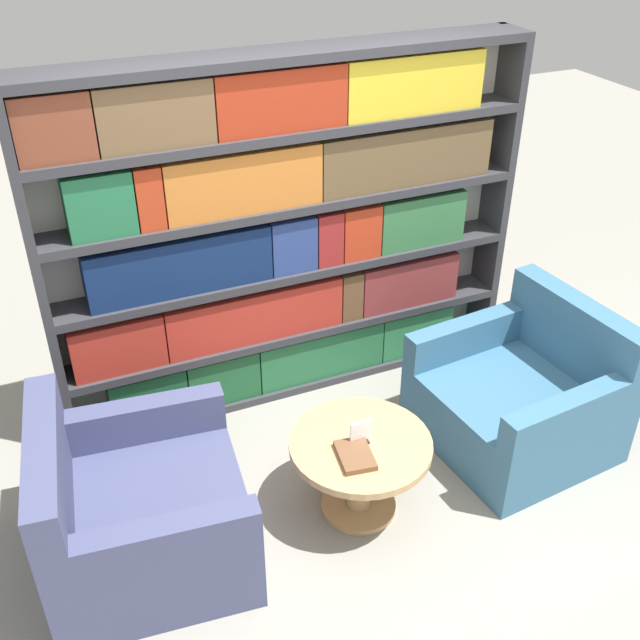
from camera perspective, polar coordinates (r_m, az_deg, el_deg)
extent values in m
plane|color=gray|center=(4.00, 5.01, -14.70)|extent=(14.00, 14.00, 0.00)
cube|color=silver|center=(4.42, -2.84, 7.05)|extent=(2.82, 0.05, 2.06)
cube|color=#333338|center=(4.09, -20.62, 2.62)|extent=(0.05, 0.30, 2.06)
cube|color=#333338|center=(4.94, 13.06, 9.04)|extent=(0.05, 0.30, 2.06)
cube|color=#333338|center=(4.84, -2.00, -4.37)|extent=(2.72, 0.30, 0.05)
cube|color=#333338|center=(4.62, -2.09, -0.52)|extent=(2.72, 0.30, 0.05)
cube|color=#333338|center=(4.41, -2.19, 3.99)|extent=(2.72, 0.30, 0.05)
cube|color=#333338|center=(4.23, -2.31, 8.92)|extent=(2.72, 0.30, 0.05)
cube|color=#333338|center=(4.08, -2.43, 14.24)|extent=(2.72, 0.30, 0.05)
cube|color=#333338|center=(3.98, -2.57, 19.55)|extent=(2.72, 0.30, 0.05)
cube|color=#174B2C|center=(4.53, -13.04, -5.40)|extent=(0.45, 0.20, 0.31)
cube|color=#205832|center=(4.60, -7.56, -4.12)|extent=(0.44, 0.20, 0.31)
cube|color=#26683E|center=(4.76, -0.15, -2.33)|extent=(0.83, 0.20, 0.31)
cube|color=#2B7646|center=(5.02, 6.96, -0.56)|extent=(0.51, 0.20, 0.31)
cube|color=#B02E22|center=(4.30, -15.24, -1.67)|extent=(0.51, 0.20, 0.31)
cube|color=#B72F24|center=(4.43, -5.13, 0.58)|extent=(1.07, 0.20, 0.31)
cube|color=brown|center=(4.62, 2.04, 2.17)|extent=(0.14, 0.20, 0.31)
cube|color=maroon|center=(4.79, 6.47, 3.13)|extent=(0.66, 0.20, 0.31)
cube|color=navy|center=(4.14, -10.74, 4.31)|extent=(1.01, 0.20, 0.32)
cube|color=navy|center=(4.30, -2.34, 5.99)|extent=(0.27, 0.20, 0.32)
cube|color=maroon|center=(4.37, 0.36, 6.50)|extent=(0.16, 0.20, 0.32)
cube|color=#BA341A|center=(4.45, 2.79, 6.95)|extent=(0.24, 0.20, 0.32)
cube|color=#346E3F|center=(4.63, 7.39, 7.76)|extent=(0.56, 0.20, 0.32)
cube|color=#246C42|center=(3.91, -16.53, 8.62)|extent=(0.33, 0.20, 0.33)
cube|color=#B4371A|center=(3.94, -13.07, 9.30)|extent=(0.13, 0.20, 0.33)
cube|color=#CA722C|center=(4.05, -6.03, 10.59)|extent=(0.86, 0.20, 0.33)
cube|color=brown|center=(4.41, 6.30, 12.44)|extent=(1.07, 0.20, 0.33)
cube|color=brown|center=(3.77, -19.76, 13.80)|extent=(0.36, 0.20, 0.32)
cube|color=brown|center=(3.82, -12.62, 15.14)|extent=(0.57, 0.20, 0.32)
cube|color=#A42D17|center=(3.98, -3.27, 16.53)|extent=(0.70, 0.20, 0.32)
cube|color=gold|center=(4.30, 6.84, 17.56)|extent=(0.82, 0.20, 0.32)
cube|color=#42476B|center=(3.78, -12.83, -14.88)|extent=(1.01, 1.04, 0.38)
cube|color=#42476B|center=(3.52, -19.95, -11.24)|extent=(0.24, 0.95, 0.43)
cube|color=#42476B|center=(3.28, -11.41, -16.25)|extent=(0.78, 0.20, 0.21)
cube|color=#42476B|center=(3.88, -13.00, -7.36)|extent=(0.78, 0.20, 0.21)
cube|color=#386684|center=(4.43, 14.48, -6.83)|extent=(0.99, 1.02, 0.38)
cube|color=#386684|center=(4.44, 18.90, -1.08)|extent=(0.23, 0.95, 0.43)
cube|color=#386684|center=(4.46, 10.88, -1.29)|extent=(0.78, 0.19, 0.21)
cube|color=#386684|center=(4.00, 18.17, -6.99)|extent=(0.78, 0.19, 0.21)
cylinder|color=tan|center=(3.89, 3.02, -11.96)|extent=(0.13, 0.13, 0.41)
cylinder|color=tan|center=(4.02, 2.94, -13.90)|extent=(0.39, 0.39, 0.03)
cylinder|color=tan|center=(3.73, 3.11, -9.48)|extent=(0.71, 0.71, 0.04)
cube|color=black|center=(3.72, 3.13, -9.19)|extent=(0.07, 0.06, 0.01)
cube|color=white|center=(3.68, 3.15, -8.50)|extent=(0.12, 0.01, 0.13)
cube|color=brown|center=(3.62, 2.69, -10.27)|extent=(0.19, 0.25, 0.03)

